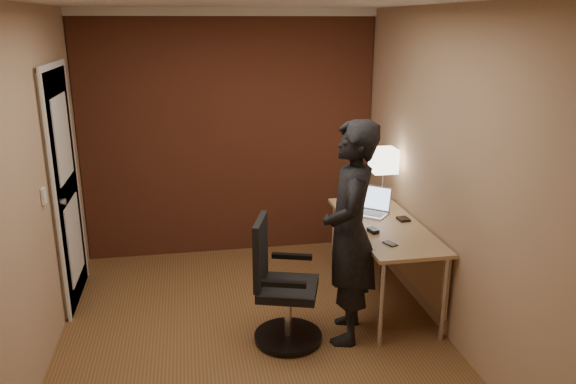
# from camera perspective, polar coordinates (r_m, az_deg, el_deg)

# --- Properties ---
(room) EXTENTS (4.00, 4.00, 4.00)m
(room) POSITION_cam_1_polar(r_m,az_deg,el_deg) (5.36, -8.52, 5.97)
(room) COLOR brown
(room) RESTS_ON ground
(desk) EXTENTS (0.60, 1.50, 0.73)m
(desk) POSITION_cam_1_polar(r_m,az_deg,el_deg) (4.91, 10.48, -4.48)
(desk) COLOR tan
(desk) RESTS_ON ground
(desk_lamp) EXTENTS (0.22, 0.22, 0.54)m
(desk_lamp) POSITION_cam_1_polar(r_m,az_deg,el_deg) (5.21, 9.68, 3.11)
(desk_lamp) COLOR silver
(desk_lamp) RESTS_ON desk
(laptop) EXTENTS (0.42, 0.41, 0.23)m
(laptop) POSITION_cam_1_polar(r_m,az_deg,el_deg) (5.07, 8.38, -1.38)
(laptop) COLOR silver
(laptop) RESTS_ON desk
(mouse) EXTENTS (0.08, 0.11, 0.03)m
(mouse) POSITION_cam_1_polar(r_m,az_deg,el_deg) (4.61, 8.63, -3.90)
(mouse) COLOR black
(mouse) RESTS_ON desk
(phone) EXTENTS (0.10, 0.13, 0.01)m
(phone) POSITION_cam_1_polar(r_m,az_deg,el_deg) (4.40, 10.34, -5.18)
(phone) COLOR black
(phone) RESTS_ON desk
(wallet) EXTENTS (0.10, 0.12, 0.02)m
(wallet) POSITION_cam_1_polar(r_m,az_deg,el_deg) (4.93, 11.63, -2.72)
(wallet) COLOR black
(wallet) RESTS_ON desk
(office_chair) EXTENTS (0.55, 0.61, 0.97)m
(office_chair) POSITION_cam_1_polar(r_m,az_deg,el_deg) (4.30, -0.82, -9.91)
(office_chair) COLOR black
(office_chair) RESTS_ON ground
(person) EXTENTS (0.58, 0.72, 1.71)m
(person) POSITION_cam_1_polar(r_m,az_deg,el_deg) (4.22, 6.31, -4.19)
(person) COLOR black
(person) RESTS_ON ground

